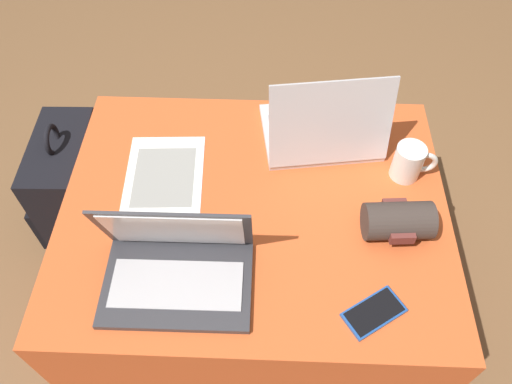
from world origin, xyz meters
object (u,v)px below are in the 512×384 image
at_px(laptop_near, 177,265).
at_px(backpack, 72,189).
at_px(paper_sheet, 164,177).
at_px(cell_phone, 374,312).
at_px(laptop_far, 323,129).
at_px(wrist_brace, 398,221).
at_px(coffee_mug, 409,162).

height_order(laptop_near, backpack, laptop_near).
xyz_separation_m(backpack, paper_sheet, (0.37, -0.14, 0.26)).
bearing_deg(cell_phone, backpack, -152.85).
distance_m(laptop_far, paper_sheet, 0.46).
distance_m(laptop_far, cell_phone, 0.53).
xyz_separation_m(laptop_near, wrist_brace, (0.52, 0.14, -0.00)).
distance_m(paper_sheet, coffee_mug, 0.66).
bearing_deg(cell_phone, laptop_far, 157.47).
bearing_deg(wrist_brace, backpack, 163.28).
distance_m(backpack, coffee_mug, 1.08).
relative_size(laptop_near, coffee_mug, 2.92).
height_order(wrist_brace, coffee_mug, coffee_mug).
bearing_deg(laptop_far, paper_sheet, 10.29).
relative_size(laptop_far, coffee_mug, 3.02).
height_order(laptop_near, cell_phone, laptop_near).
relative_size(laptop_near, cell_phone, 2.23).
distance_m(laptop_near, coffee_mug, 0.67).
bearing_deg(laptop_near, wrist_brace, 14.99).
relative_size(laptop_near, wrist_brace, 2.01).
height_order(cell_phone, coffee_mug, coffee_mug).
xyz_separation_m(laptop_near, backpack, (-0.45, 0.44, -0.31)).
bearing_deg(backpack, laptop_far, 88.99).
distance_m(backpack, paper_sheet, 0.47).
bearing_deg(laptop_far, laptop_near, 43.05).
height_order(backpack, wrist_brace, wrist_brace).
bearing_deg(coffee_mug, cell_phone, -107.37).
bearing_deg(paper_sheet, cell_phone, -38.15).
distance_m(laptop_far, wrist_brace, 0.34).
bearing_deg(backpack, laptop_near, 44.22).
bearing_deg(backpack, paper_sheet, 67.67).
distance_m(laptop_far, coffee_mug, 0.25).
bearing_deg(coffee_mug, backpack, 174.17).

